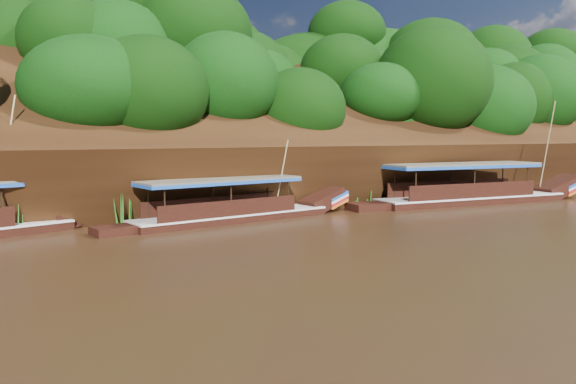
# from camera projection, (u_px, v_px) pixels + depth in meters

# --- Properties ---
(ground) EXTENTS (160.00, 160.00, 0.00)m
(ground) POSITION_uv_depth(u_px,v_px,m) (356.00, 244.00, 22.70)
(ground) COLOR black
(ground) RESTS_ON ground
(riverbank) EXTENTS (120.00, 30.06, 19.40)m
(riverbank) POSITION_uv_depth(u_px,v_px,m) (168.00, 168.00, 41.85)
(riverbank) COLOR black
(riverbank) RESTS_ON ground
(boat_0) EXTENTS (16.18, 4.19, 7.05)m
(boat_0) POSITION_uv_depth(u_px,v_px,m) (482.00, 194.00, 36.24)
(boat_0) COLOR black
(boat_0) RESTS_ON ground
(boat_1) EXTENTS (12.89, 3.33, 4.53)m
(boat_1) POSITION_uv_depth(u_px,v_px,m) (244.00, 210.00, 28.93)
(boat_1) COLOR black
(boat_1) RESTS_ON ground
(reeds) EXTENTS (48.90, 2.35, 2.09)m
(reeds) POSITION_uv_depth(u_px,v_px,m) (196.00, 202.00, 29.25)
(reeds) COLOR #276619
(reeds) RESTS_ON ground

